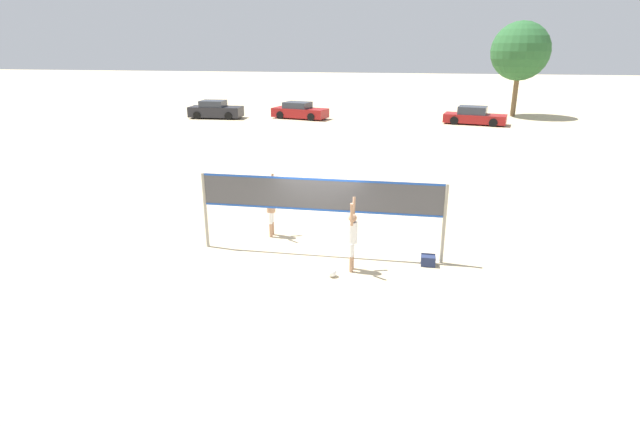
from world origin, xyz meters
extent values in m
plane|color=#C6B28C|center=(0.00, 0.00, 0.00)|extent=(200.00, 200.00, 0.00)
cylinder|color=gray|center=(-3.56, 0.00, 1.18)|extent=(0.10, 0.10, 2.36)
cylinder|color=gray|center=(3.56, 0.00, 1.18)|extent=(0.10, 0.10, 2.36)
cube|color=#47474C|center=(0.00, 0.00, 1.87)|extent=(7.02, 0.02, 0.98)
cube|color=#1E4CB2|center=(0.00, 0.00, 2.33)|extent=(7.02, 0.03, 0.06)
cube|color=#1E4CB2|center=(0.00, 0.00, 1.41)|extent=(7.02, 0.03, 0.06)
cylinder|color=tan|center=(1.06, -1.05, 0.23)|extent=(0.11, 0.11, 0.46)
cylinder|color=white|center=(1.06, -1.05, 0.65)|extent=(0.12, 0.12, 0.38)
cylinder|color=tan|center=(1.06, -0.85, 0.23)|extent=(0.11, 0.11, 0.46)
cylinder|color=white|center=(1.06, -0.85, 0.65)|extent=(0.12, 0.12, 0.38)
cylinder|color=white|center=(1.06, -0.95, 1.14)|extent=(0.28, 0.28, 0.59)
sphere|color=tan|center=(1.06, -0.95, 1.55)|extent=(0.23, 0.23, 0.23)
cylinder|color=tan|center=(1.06, -1.19, 1.73)|extent=(0.08, 0.22, 0.67)
cylinder|color=tan|center=(1.06, -0.71, 1.73)|extent=(0.08, 0.22, 0.67)
cylinder|color=tan|center=(-1.83, 1.33, 0.23)|extent=(0.11, 0.11, 0.46)
cylinder|color=white|center=(-1.83, 1.33, 0.64)|extent=(0.12, 0.12, 0.37)
cylinder|color=tan|center=(-1.83, 1.13, 0.23)|extent=(0.11, 0.11, 0.46)
cylinder|color=white|center=(-1.83, 1.13, 0.64)|extent=(0.12, 0.12, 0.37)
cylinder|color=tan|center=(-1.83, 1.23, 1.12)|extent=(0.28, 0.28, 0.59)
sphere|color=tan|center=(-1.83, 1.23, 1.53)|extent=(0.23, 0.23, 0.23)
cylinder|color=tan|center=(-1.83, 1.47, 1.71)|extent=(0.08, 0.21, 0.66)
cylinder|color=tan|center=(-1.83, 0.99, 1.71)|extent=(0.08, 0.21, 0.66)
sphere|color=white|center=(0.60, -1.44, 0.12)|extent=(0.24, 0.24, 0.24)
cube|color=navy|center=(3.18, -0.22, 0.14)|extent=(0.40, 0.36, 0.29)
cube|color=maroon|center=(-6.69, 28.13, 0.50)|extent=(4.94, 2.86, 0.75)
cube|color=#2D333D|center=(-6.91, 28.19, 1.12)|extent=(2.43, 2.10, 0.50)
cylinder|color=black|center=(-5.08, 28.60, 0.32)|extent=(0.67, 0.37, 0.64)
cylinder|color=black|center=(-5.50, 26.96, 0.32)|extent=(0.67, 0.37, 0.64)
cylinder|color=black|center=(-7.88, 29.31, 0.32)|extent=(0.67, 0.37, 0.64)
cylinder|color=black|center=(-8.29, 27.67, 0.32)|extent=(0.67, 0.37, 0.64)
cube|color=maroon|center=(7.55, 27.47, 0.46)|extent=(4.99, 2.79, 0.66)
cube|color=#2D333D|center=(7.32, 27.52, 1.08)|extent=(2.43, 2.09, 0.59)
cylinder|color=black|center=(9.16, 28.00, 0.32)|extent=(0.67, 0.35, 0.64)
cylinder|color=black|center=(8.79, 26.31, 0.32)|extent=(0.67, 0.35, 0.64)
cylinder|color=black|center=(6.31, 28.63, 0.32)|extent=(0.67, 0.35, 0.64)
cylinder|color=black|center=(5.94, 26.94, 0.32)|extent=(0.67, 0.35, 0.64)
cube|color=#232328|center=(-13.80, 27.17, 0.55)|extent=(4.47, 1.96, 0.85)
cube|color=#2D333D|center=(-14.02, 27.16, 1.23)|extent=(2.04, 1.73, 0.50)
cylinder|color=black|center=(-12.46, 28.08, 0.32)|extent=(0.65, 0.24, 0.64)
cylinder|color=black|center=(-12.40, 26.36, 0.32)|extent=(0.65, 0.24, 0.64)
cylinder|color=black|center=(-15.19, 27.98, 0.32)|extent=(0.65, 0.24, 0.64)
cylinder|color=black|center=(-15.13, 26.27, 0.32)|extent=(0.65, 0.24, 0.64)
cylinder|color=brown|center=(11.37, 32.85, 2.05)|extent=(0.42, 0.42, 4.11)
sphere|color=#285B2D|center=(11.37, 32.85, 5.45)|extent=(4.87, 4.87, 4.87)
camera|label=1|loc=(2.40, -13.61, 6.00)|focal=28.00mm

